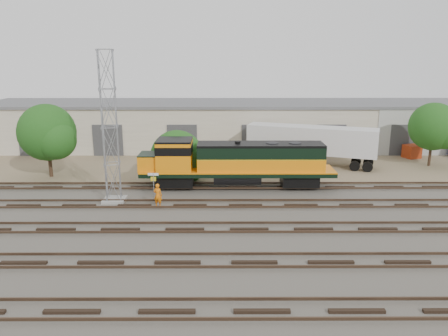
{
  "coord_description": "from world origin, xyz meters",
  "views": [
    {
      "loc": [
        -1.66,
        -28.27,
        10.48
      ],
      "look_at": [
        -1.55,
        4.0,
        2.2
      ],
      "focal_mm": 35.0,
      "sensor_mm": 36.0,
      "label": 1
    }
  ],
  "objects_px": {
    "semi_trailer": "(314,141)",
    "locomotive": "(234,162)",
    "signal_tower": "(110,130)",
    "worker": "(158,195)"
  },
  "relations": [
    {
      "from": "locomotive",
      "to": "worker",
      "type": "distance_m",
      "value": 7.34
    },
    {
      "from": "locomotive",
      "to": "signal_tower",
      "type": "height_order",
      "value": "signal_tower"
    },
    {
      "from": "semi_trailer",
      "to": "signal_tower",
      "type": "bearing_deg",
      "value": -127.25
    },
    {
      "from": "signal_tower",
      "to": "semi_trailer",
      "type": "relative_size",
      "value": 0.87
    },
    {
      "from": "worker",
      "to": "semi_trailer",
      "type": "relative_size",
      "value": 0.14
    },
    {
      "from": "signal_tower",
      "to": "semi_trailer",
      "type": "xyz_separation_m",
      "value": [
        17.05,
        11.06,
        -2.91
      ]
    },
    {
      "from": "semi_trailer",
      "to": "locomotive",
      "type": "bearing_deg",
      "value": -116.4
    },
    {
      "from": "locomotive",
      "to": "semi_trailer",
      "type": "relative_size",
      "value": 1.25
    },
    {
      "from": "worker",
      "to": "locomotive",
      "type": "bearing_deg",
      "value": -125.55
    },
    {
      "from": "worker",
      "to": "semi_trailer",
      "type": "xyz_separation_m",
      "value": [
        13.61,
        12.34,
        1.55
      ]
    }
  ]
}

